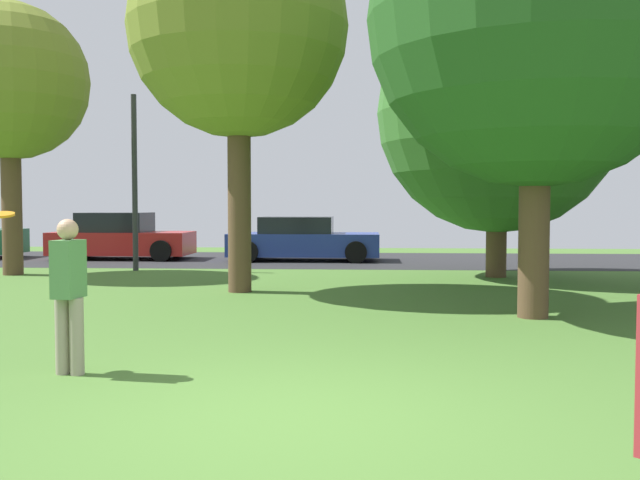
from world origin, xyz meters
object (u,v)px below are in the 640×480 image
Objects in this scene: maple_tree_far at (498,113)px; parked_car_blue at (302,240)px; birch_tree_lone at (9,83)px; parked_car_red at (121,238)px; frisbee_disc at (1,215)px; street_lamp_post at (135,183)px; oak_tree_right at (537,19)px; person_walking at (69,290)px; oak_tree_center at (238,29)px.

maple_tree_far reaches higher than parked_car_blue.
parked_car_red is at bearing 79.45° from birch_tree_lone.
frisbee_disc is 0.07× the size of street_lamp_post.
birch_tree_lone is 1.45× the size of street_lamp_post.
parked_car_blue is at bearing 137.58° from maple_tree_far.
parked_car_blue is at bearing 112.77° from oak_tree_right.
oak_tree_center is at bearing 4.49° from person_walking.
street_lamp_post is at bearing 25.01° from birch_tree_lone.
maple_tree_far is 7.45m from parked_car_blue.
parked_car_red is 0.94× the size of street_lamp_post.
birch_tree_lone is at bearing -179.00° from maple_tree_far.
oak_tree_right is at bearing 30.42° from frisbee_disc.
parked_car_red is at bearing 114.59° from street_lamp_post.
oak_tree_center is at bearing 150.42° from oak_tree_right.
street_lamp_post is (-2.14, 10.68, 0.65)m from frisbee_disc.
oak_tree_center is 1.69× the size of parked_car_red.
oak_tree_center is 1.60× the size of street_lamp_post.
street_lamp_post is (-8.96, 1.02, -1.57)m from maple_tree_far.
person_walking is 0.35× the size of street_lamp_post.
frisbee_disc is at bearing -101.45° from oak_tree_center.
maple_tree_far is at bearing 84.73° from oak_tree_right.
oak_tree_right reaches higher than parked_car_red.
oak_tree_center is 1.59× the size of parked_car_blue.
birch_tree_lone reaches higher than street_lamp_post.
oak_tree_right is 7.81m from frisbee_disc.
oak_tree_center reaches higher than frisbee_disc.
street_lamp_post is (-4.00, -3.51, 1.64)m from parked_car_blue.
parked_car_red is at bearing 177.88° from parked_car_blue.
parked_car_blue is at bearing -2.12° from parked_car_red.
parked_car_red is at bearing 104.93° from frisbee_disc.
parked_car_red is at bearing 133.33° from oak_tree_right.
frisbee_disc is (-0.80, 0.21, 0.75)m from person_walking.
oak_tree_center is 7.48m from frisbee_disc.
oak_tree_center reaches higher than oak_tree_right.
oak_tree_center reaches higher than person_walking.
oak_tree_center is 7.94m from person_walking.
oak_tree_center is at bearing 78.55° from frisbee_disc.
oak_tree_right is 12.02m from parked_car_blue.
oak_tree_center is 5.73m from oak_tree_right.
parked_car_blue is (-4.96, 4.54, -3.21)m from maple_tree_far.
oak_tree_center is at bearing -150.16° from maple_tree_far.
birch_tree_lone is 0.98× the size of maple_tree_far.
frisbee_disc is (-6.27, -3.68, -2.85)m from oak_tree_right.
oak_tree_center is 6.78m from birch_tree_lone.
oak_tree_right reaches higher than street_lamp_post.
frisbee_disc is at bearing -149.58° from oak_tree_right.
frisbee_disc is 14.35m from parked_car_blue.
person_walking is 0.37× the size of parked_car_red.
parked_car_red reaches higher than parked_car_blue.
parked_car_red is (-5.16, 7.91, -4.40)m from oak_tree_center.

